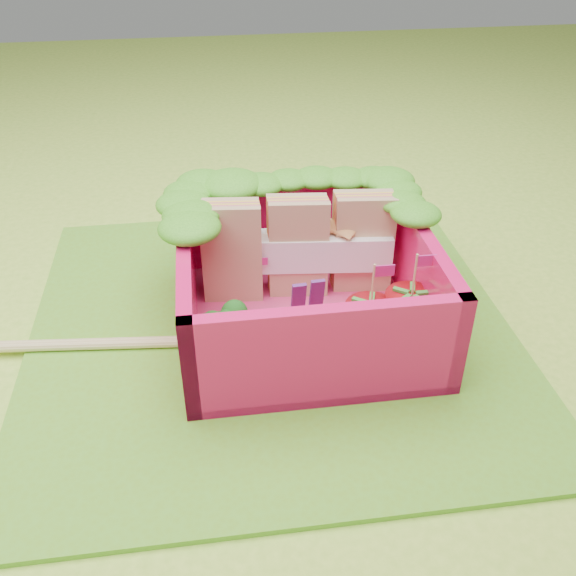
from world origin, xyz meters
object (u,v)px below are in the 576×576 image
Objects in this scene: bento_box at (305,283)px; strawberry_left at (369,326)px; sandwich_stack at (299,247)px; chopsticks at (69,345)px; strawberry_right at (409,316)px; broccoli at (226,325)px.

strawberry_left is (0.28, -0.30, -0.09)m from bento_box.
sandwich_stack is at bearing 88.75° from bento_box.
sandwich_stack is at bearing 13.62° from chopsticks.
strawberry_right is 0.24× the size of chopsticks.
bento_box reaches higher than broccoli.
broccoli is 0.15× the size of chopsticks.
broccoli is 0.63× the size of strawberry_right.
bento_box is at bearing 152.93° from strawberry_right.
sandwich_stack is at bearing 133.16° from strawberry_right.
broccoli is (-0.43, -0.26, -0.04)m from bento_box.
strawberry_right is (0.22, 0.04, 0.00)m from strawberry_left.
bento_box is 1.20× the size of sandwich_stack.
strawberry_left is (0.27, -0.57, -0.15)m from sandwich_stack.
broccoli is at bearing -129.56° from sandwich_stack.
chopsticks is at bearing -178.45° from bento_box.
sandwich_stack is 2.16× the size of strawberry_left.
sandwich_stack is 3.35× the size of broccoli.
strawberry_left reaches higher than broccoli.
bento_box is 4.03× the size of broccoli.
chopsticks is at bearing 164.51° from broccoli.
bento_box reaches higher than chopsticks.
bento_box is 2.54× the size of strawberry_right.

